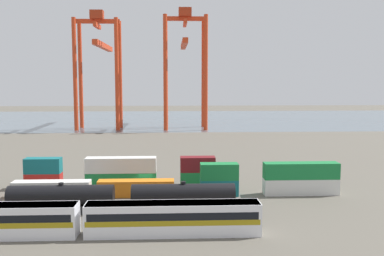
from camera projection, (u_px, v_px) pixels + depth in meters
ground_plane at (155, 152)px, 113.68m from camera, size 420.00×420.00×0.00m
harbour_water at (162, 119)px, 209.75m from camera, size 400.00×110.00×0.01m
passenger_train at (81, 218)px, 51.64m from camera, size 42.57×3.14×3.90m
freight_tank_row at (61, 199)px, 60.84m from camera, size 48.57×2.79×4.25m
shipping_container_2 at (52, 189)px, 68.96m from camera, size 12.10×2.44×2.60m
shipping_container_3 at (136, 188)px, 69.57m from camera, size 12.10×2.44×2.60m
shipping_container_4 at (219, 187)px, 70.18m from camera, size 6.04×2.44×2.60m
shipping_container_5 at (219, 171)px, 69.90m from camera, size 6.04×2.44×2.60m
shipping_container_6 at (301, 186)px, 70.79m from camera, size 12.10×2.44×2.60m
shipping_container_7 at (301, 171)px, 70.51m from camera, size 12.10×2.44×2.60m
shipping_container_9 at (44, 180)px, 75.01m from camera, size 6.04×2.44×2.60m
shipping_container_10 at (43, 166)px, 74.73m from camera, size 6.04×2.44×2.60m
shipping_container_11 at (121, 180)px, 75.62m from camera, size 12.10×2.44×2.60m
shipping_container_12 at (121, 165)px, 75.34m from camera, size 12.10×2.44×2.60m
shipping_container_13 at (198, 179)px, 76.23m from camera, size 6.04×2.44×2.60m
shipping_container_14 at (198, 164)px, 75.95m from camera, size 6.04×2.44×2.60m
gantry_crane_west at (99, 57)px, 167.56m from camera, size 16.86×40.62×44.41m
gantry_crane_central at (185, 56)px, 168.21m from camera, size 16.45×36.98×45.59m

